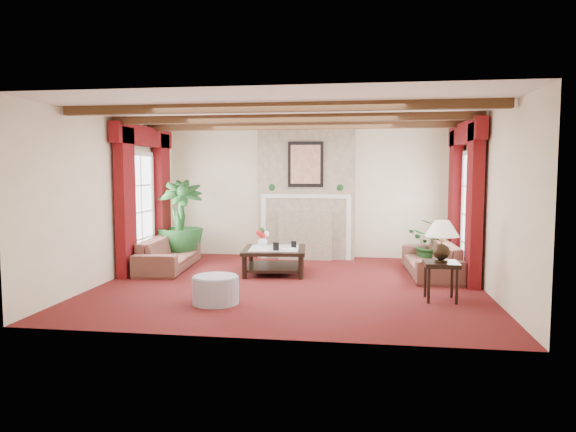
# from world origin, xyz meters

# --- Properties ---
(floor) EXTENTS (6.00, 6.00, 0.00)m
(floor) POSITION_xyz_m (0.00, 0.00, 0.00)
(floor) COLOR #4A110D
(floor) RESTS_ON ground
(ceiling) EXTENTS (6.00, 6.00, 0.00)m
(ceiling) POSITION_xyz_m (0.00, 0.00, 2.70)
(ceiling) COLOR white
(ceiling) RESTS_ON floor
(back_wall) EXTENTS (6.00, 0.02, 2.70)m
(back_wall) POSITION_xyz_m (0.00, 2.75, 1.35)
(back_wall) COLOR beige
(back_wall) RESTS_ON ground
(left_wall) EXTENTS (0.02, 5.50, 2.70)m
(left_wall) POSITION_xyz_m (-3.00, 0.00, 1.35)
(left_wall) COLOR beige
(left_wall) RESTS_ON ground
(right_wall) EXTENTS (0.02, 5.50, 2.70)m
(right_wall) POSITION_xyz_m (3.00, 0.00, 1.35)
(right_wall) COLOR beige
(right_wall) RESTS_ON ground
(ceiling_beams) EXTENTS (6.00, 3.00, 0.12)m
(ceiling_beams) POSITION_xyz_m (0.00, 0.00, 2.64)
(ceiling_beams) COLOR #392312
(ceiling_beams) RESTS_ON ceiling
(fireplace) EXTENTS (2.00, 0.52, 2.70)m
(fireplace) POSITION_xyz_m (0.00, 2.55, 2.70)
(fireplace) COLOR tan
(fireplace) RESTS_ON ground
(french_door_left) EXTENTS (0.10, 1.10, 2.16)m
(french_door_left) POSITION_xyz_m (-2.97, 1.00, 2.13)
(french_door_left) COLOR white
(french_door_left) RESTS_ON ground
(french_door_right) EXTENTS (0.10, 1.10, 2.16)m
(french_door_right) POSITION_xyz_m (2.97, 1.00, 2.13)
(french_door_right) COLOR white
(french_door_right) RESTS_ON ground
(curtains_left) EXTENTS (0.20, 2.40, 2.55)m
(curtains_left) POSITION_xyz_m (-2.86, 1.00, 2.55)
(curtains_left) COLOR #4E0A0D
(curtains_left) RESTS_ON ground
(curtains_right) EXTENTS (0.20, 2.40, 2.55)m
(curtains_right) POSITION_xyz_m (2.86, 1.00, 2.55)
(curtains_right) COLOR #4E0A0D
(curtains_right) RESTS_ON ground
(sofa_left) EXTENTS (2.05, 0.90, 0.76)m
(sofa_left) POSITION_xyz_m (-2.41, 0.95, 0.38)
(sofa_left) COLOR #3B101F
(sofa_left) RESTS_ON ground
(sofa_right) EXTENTS (2.00, 0.73, 0.76)m
(sofa_right) POSITION_xyz_m (2.34, 1.05, 0.38)
(sofa_right) COLOR #3B101F
(sofa_right) RESTS_ON ground
(potted_palm) EXTENTS (2.16, 2.33, 0.92)m
(potted_palm) POSITION_xyz_m (-2.48, 1.77, 0.46)
(potted_palm) COLOR black
(potted_palm) RESTS_ON ground
(small_plant) EXTENTS (1.70, 1.71, 0.73)m
(small_plant) POSITION_xyz_m (2.46, 1.67, 0.36)
(small_plant) COLOR black
(small_plant) RESTS_ON ground
(coffee_table) EXTENTS (1.19, 1.19, 0.45)m
(coffee_table) POSITION_xyz_m (-0.39, 0.81, 0.22)
(coffee_table) COLOR black
(coffee_table) RESTS_ON ground
(side_table) EXTENTS (0.52, 0.52, 0.55)m
(side_table) POSITION_xyz_m (2.24, -0.76, 0.27)
(side_table) COLOR black
(side_table) RESTS_ON ground
(ottoman) EXTENTS (0.63, 0.63, 0.37)m
(ottoman) POSITION_xyz_m (-0.85, -1.36, 0.18)
(ottoman) COLOR gray
(ottoman) RESTS_ON ground
(table_lamp) EXTENTS (0.47, 0.47, 0.60)m
(table_lamp) POSITION_xyz_m (2.24, -0.76, 0.85)
(table_lamp) COLOR black
(table_lamp) RESTS_ON side_table
(flower_vase) EXTENTS (0.26, 0.27, 0.19)m
(flower_vase) POSITION_xyz_m (-0.66, 1.10, 0.54)
(flower_vase) COLOR silver
(flower_vase) RESTS_ON coffee_table
(book) EXTENTS (0.23, 0.20, 0.29)m
(book) POSITION_xyz_m (-0.20, 0.59, 0.59)
(book) COLOR black
(book) RESTS_ON coffee_table
(photo_frame_a) EXTENTS (0.11, 0.06, 0.15)m
(photo_frame_a) POSITION_xyz_m (-0.31, 0.51, 0.52)
(photo_frame_a) COLOR black
(photo_frame_a) RESTS_ON coffee_table
(photo_frame_b) EXTENTS (0.10, 0.04, 0.13)m
(photo_frame_b) POSITION_xyz_m (-0.06, 0.91, 0.51)
(photo_frame_b) COLOR black
(photo_frame_b) RESTS_ON coffee_table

